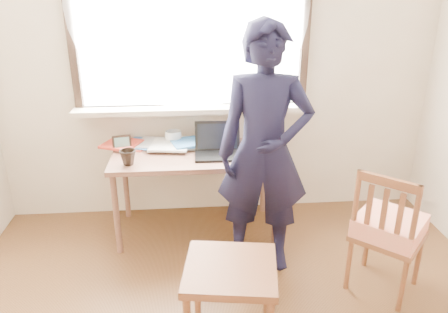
{
  "coord_description": "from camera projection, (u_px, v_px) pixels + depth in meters",
  "views": [
    {
      "loc": [
        -0.24,
        -1.43,
        1.88
      ],
      "look_at": [
        -0.03,
        0.95,
        0.91
      ],
      "focal_mm": 35.0,
      "sensor_mm": 36.0,
      "label": 1
    }
  ],
  "objects": [
    {
      "name": "room_shell",
      "position": [
        245.0,
        50.0,
        1.61
      ],
      "size": [
        3.52,
        4.02,
        2.61
      ],
      "color": "beige",
      "rests_on": "ground"
    },
    {
      "name": "desk",
      "position": [
        195.0,
        162.0,
        3.31
      ],
      "size": [
        1.24,
        0.62,
        0.67
      ],
      "color": "brown",
      "rests_on": "ground"
    },
    {
      "name": "laptop",
      "position": [
        218.0,
        147.0,
        3.24
      ],
      "size": [
        0.35,
        0.28,
        0.23
      ],
      "color": "black",
      "rests_on": "desk"
    },
    {
      "name": "mug_white",
      "position": [
        173.0,
        137.0,
        3.45
      ],
      "size": [
        0.15,
        0.15,
        0.1
      ],
      "primitive_type": "imported",
      "rotation": [
        0.0,
        0.0,
        0.17
      ],
      "color": "white",
      "rests_on": "desk"
    },
    {
      "name": "mug_dark",
      "position": [
        128.0,
        157.0,
        3.06
      ],
      "size": [
        0.14,
        0.14,
        0.11
      ],
      "primitive_type": "imported",
      "rotation": [
        0.0,
        0.0,
        -0.22
      ],
      "color": "black",
      "rests_on": "desk"
    },
    {
      "name": "mouse",
      "position": [
        266.0,
        154.0,
        3.22
      ],
      "size": [
        0.09,
        0.06,
        0.03
      ],
      "primitive_type": "ellipsoid",
      "color": "black",
      "rests_on": "desk"
    },
    {
      "name": "desk_clutter",
      "position": [
        153.0,
        143.0,
        3.42
      ],
      "size": [
        0.91,
        0.46,
        0.05
      ],
      "color": "white",
      "rests_on": "desk"
    },
    {
      "name": "book_a",
      "position": [
        139.0,
        143.0,
        3.45
      ],
      "size": [
        0.24,
        0.29,
        0.02
      ],
      "primitive_type": "imported",
      "rotation": [
        0.0,
        0.0,
        -0.21
      ],
      "color": "white",
      "rests_on": "desk"
    },
    {
      "name": "book_b",
      "position": [
        251.0,
        140.0,
        3.51
      ],
      "size": [
        0.27,
        0.27,
        0.02
      ],
      "primitive_type": "imported",
      "rotation": [
        0.0,
        0.0,
        -0.72
      ],
      "color": "white",
      "rests_on": "desk"
    },
    {
      "name": "picture_frame",
      "position": [
        122.0,
        144.0,
        3.31
      ],
      "size": [
        0.14,
        0.04,
        0.11
      ],
      "color": "black",
      "rests_on": "desk"
    },
    {
      "name": "work_chair",
      "position": [
        230.0,
        278.0,
        2.3
      ],
      "size": [
        0.54,
        0.52,
        0.49
      ],
      "color": "brown",
      "rests_on": "ground"
    },
    {
      "name": "side_chair",
      "position": [
        389.0,
        228.0,
        2.7
      ],
      "size": [
        0.54,
        0.54,
        0.85
      ],
      "color": "brown",
      "rests_on": "ground"
    },
    {
      "name": "person",
      "position": [
        264.0,
        152.0,
        2.83
      ],
      "size": [
        0.66,
        0.48,
        1.68
      ],
      "primitive_type": "imported",
      "rotation": [
        0.0,
        0.0,
        -0.14
      ],
      "color": "black",
      "rests_on": "ground"
    }
  ]
}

